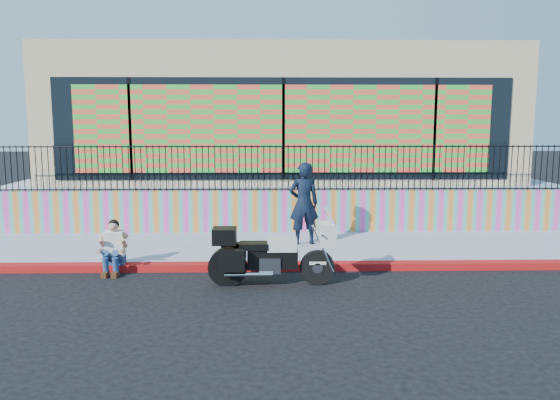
{
  "coord_description": "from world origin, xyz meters",
  "views": [
    {
      "loc": [
        -0.43,
        -11.02,
        3.07
      ],
      "look_at": [
        -0.16,
        1.2,
        1.3
      ],
      "focal_mm": 35.0,
      "sensor_mm": 36.0,
      "label": 1
    }
  ],
  "objects": [
    {
      "name": "elevated_platform",
      "position": [
        0.0,
        8.35,
        0.62
      ],
      "size": [
        16.0,
        10.0,
        1.25
      ],
      "primitive_type": "cube",
      "color": "#989EB7",
      "rests_on": "ground"
    },
    {
      "name": "police_officer",
      "position": [
        0.42,
        1.76,
        1.13
      ],
      "size": [
        0.77,
        0.56,
        1.96
      ],
      "primitive_type": "imported",
      "rotation": [
        0.0,
        0.0,
        3.28
      ],
      "color": "black",
      "rests_on": "sidewalk"
    },
    {
      "name": "ground",
      "position": [
        0.0,
        0.0,
        0.0
      ],
      "size": [
        90.0,
        90.0,
        0.0
      ],
      "primitive_type": "plane",
      "color": "black",
      "rests_on": "ground"
    },
    {
      "name": "sidewalk",
      "position": [
        0.0,
        1.65,
        0.07
      ],
      "size": [
        16.0,
        3.0,
        0.15
      ],
      "primitive_type": "cube",
      "color": "#989EB7",
      "rests_on": "ground"
    },
    {
      "name": "mural_wall",
      "position": [
        0.0,
        3.25,
        0.7
      ],
      "size": [
        16.0,
        0.2,
        1.1
      ],
      "primitive_type": "cube",
      "color": "#F03FA6",
      "rests_on": "sidewalk"
    },
    {
      "name": "storefront_building",
      "position": [
        0.0,
        8.13,
        3.25
      ],
      "size": [
        14.0,
        8.06,
        4.0
      ],
      "color": "#C7B285",
      "rests_on": "elevated_platform"
    },
    {
      "name": "seated_man",
      "position": [
        -3.58,
        -0.19,
        0.45
      ],
      "size": [
        0.54,
        0.71,
        1.06
      ],
      "color": "navy",
      "rests_on": "ground"
    },
    {
      "name": "red_curb",
      "position": [
        0.0,
        0.0,
        0.07
      ],
      "size": [
        16.0,
        0.3,
        0.15
      ],
      "primitive_type": "cube",
      "color": "#AA0C19",
      "rests_on": "ground"
    },
    {
      "name": "metal_fence",
      "position": [
        0.0,
        3.25,
        1.85
      ],
      "size": [
        15.8,
        0.04,
        1.2
      ],
      "primitive_type": null,
      "color": "black",
      "rests_on": "mural_wall"
    },
    {
      "name": "police_motorcycle",
      "position": [
        -0.4,
        -1.03,
        0.61
      ],
      "size": [
        2.35,
        0.78,
        1.46
      ],
      "color": "black",
      "rests_on": "ground"
    }
  ]
}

